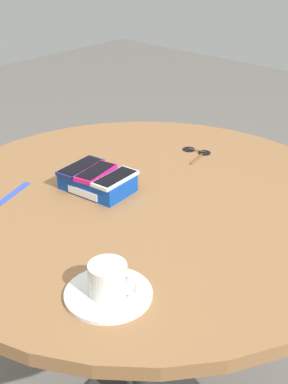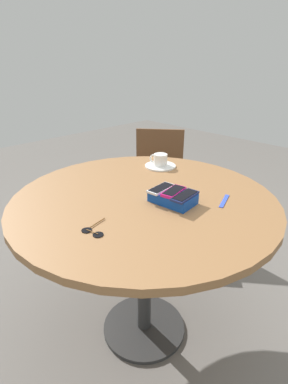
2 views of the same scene
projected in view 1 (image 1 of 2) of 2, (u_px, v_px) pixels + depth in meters
round_table at (144, 235)px, 1.38m from camera, size 1.11×1.11×0.77m
phone_box at (97, 182)px, 1.37m from camera, size 0.19×0.13×0.04m
phone_navy at (81, 167)px, 1.38m from camera, size 0.07×0.14×0.01m
phone_magenta at (96, 172)px, 1.35m from camera, size 0.08×0.13×0.01m
phone_white at (115, 178)px, 1.33m from camera, size 0.06×0.13×0.01m
saucer at (108, 294)px, 0.99m from camera, size 0.17×0.17×0.01m
coffee_cup at (109, 279)px, 0.98m from camera, size 0.10×0.07×0.06m
lanyard_strap at (14, 193)px, 1.35m from camera, size 0.06×0.13×0.00m
sunglasses at (197, 152)px, 1.59m from camera, size 0.09×0.11×0.01m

